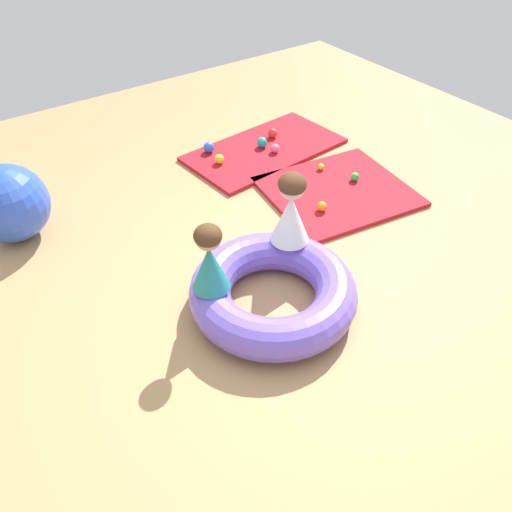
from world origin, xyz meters
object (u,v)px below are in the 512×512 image
play_ball_red (273,133)px  play_ball_yellow_second (321,167)px  play_ball_yellow (219,159)px  play_ball_blue (209,147)px  child_in_teal (210,259)px  play_ball_teal (262,142)px  play_ball_green (355,177)px  play_ball_pink (275,148)px  exercise_ball_large (9,203)px  inflatable_cushion (273,291)px  play_ball_orange (322,206)px  child_in_white (291,209)px

play_ball_red → play_ball_yellow_second: bearing=-91.1°
play_ball_yellow → play_ball_blue: play_ball_blue is taller
child_in_teal → play_ball_blue: child_in_teal is taller
play_ball_teal → play_ball_yellow_second: play_ball_teal is taller
play_ball_blue → play_ball_green: (0.82, -1.23, -0.01)m
play_ball_pink → exercise_ball_large: (-2.47, 0.17, 0.22)m
play_ball_yellow → play_ball_red: size_ratio=0.94×
play_ball_green → exercise_ball_large: (-2.75, 1.02, 0.23)m
exercise_ball_large → play_ball_blue: bearing=6.3°
play_ball_yellow → play_ball_teal: size_ratio=0.91×
play_ball_yellow → play_ball_yellow_second: 0.98m
play_ball_pink → inflatable_cushion: bearing=-127.4°
child_in_teal → play_ball_orange: bearing=-163.6°
inflatable_cushion → child_in_white: size_ratio=2.12×
play_ball_yellow_second → play_ball_green: bearing=-68.7°
inflatable_cushion → play_ball_red: inflatable_cushion is taller
inflatable_cushion → play_ball_green: (1.56, 0.82, -0.06)m
play_ball_green → exercise_ball_large: exercise_ball_large is taller
inflatable_cushion → play_ball_teal: size_ratio=11.13×
play_ball_green → play_ball_red: bearing=95.8°
inflatable_cushion → play_ball_teal: inflatable_cushion is taller
play_ball_blue → exercise_ball_large: exercise_ball_large is taller
play_ball_blue → play_ball_yellow_second: bearing=-52.6°
exercise_ball_large → play_ball_yellow: bearing=-1.0°
child_in_teal → play_ball_teal: 2.37m
play_ball_pink → play_ball_green: bearing=-71.6°
child_in_teal → play_ball_pink: size_ratio=5.49×
play_ball_yellow_second → exercise_ball_large: exercise_ball_large is taller
play_ball_blue → inflatable_cushion: bearing=-109.8°
inflatable_cushion → child_in_teal: (-0.39, 0.15, 0.38)m
child_in_teal → play_ball_orange: child_in_teal is taller
play_ball_pink → exercise_ball_large: exercise_ball_large is taller
play_ball_green → child_in_teal: bearing=-161.0°
play_ball_pink → play_ball_red: size_ratio=0.89×
child_in_teal → play_ball_pink: bearing=-140.4°
play_ball_yellow → play_ball_blue: (0.03, 0.25, 0.01)m
exercise_ball_large → play_ball_teal: bearing=-0.3°
inflatable_cushion → play_ball_orange: inflatable_cushion is taller
inflatable_cushion → play_ball_green: inflatable_cushion is taller
play_ball_green → exercise_ball_large: size_ratio=0.13×
play_ball_orange → play_ball_red: bearing=71.0°
inflatable_cushion → play_ball_pink: bearing=52.6°
play_ball_pink → play_ball_orange: bearing=-105.1°
play_ball_yellow → play_ball_teal: (0.53, 0.02, 0.00)m
inflatable_cushion → child_in_white: bearing=37.1°
child_in_teal → play_ball_red: child_in_teal is taller
child_in_teal → play_ball_pink: (1.66, 1.51, -0.44)m
child_in_white → inflatable_cushion: bearing=-118.4°
exercise_ball_large → play_ball_green: bearing=-20.3°
play_ball_yellow → play_ball_orange: size_ratio=1.09×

